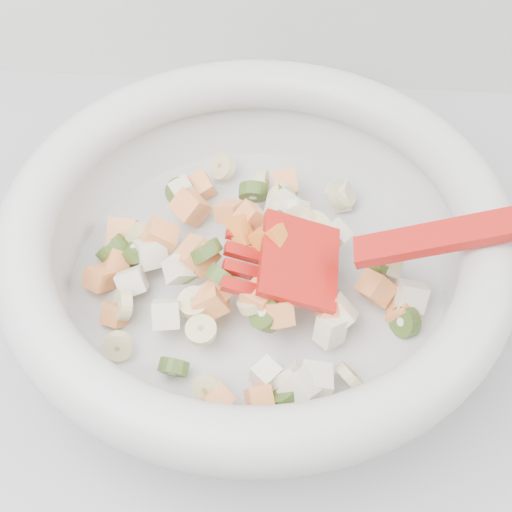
{
  "coord_description": "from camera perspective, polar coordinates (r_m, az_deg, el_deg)",
  "views": [
    {
      "loc": [
        -0.03,
        1.09,
        1.38
      ],
      "look_at": [
        -0.05,
        1.45,
        0.95
      ],
      "focal_mm": 50.0,
      "sensor_mm": 36.0,
      "label": 1
    }
  ],
  "objects": [
    {
      "name": "counter",
      "position": [
        0.99,
        3.28,
        -18.57
      ],
      "size": [
        2.0,
        0.6,
        0.9
      ],
      "primitive_type": "cube",
      "color": "gray",
      "rests_on": "ground"
    },
    {
      "name": "mixing_bowl",
      "position": [
        0.55,
        0.05,
        0.72
      ],
      "size": [
        0.49,
        0.39,
        0.16
      ],
      "color": "silver",
      "rests_on": "counter"
    }
  ]
}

